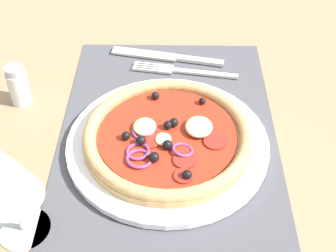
{
  "coord_description": "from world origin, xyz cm",
  "views": [
    {
      "loc": [
        -50.01,
        -0.78,
        48.86
      ],
      "look_at": [
        -0.86,
        0.0,
        2.42
      ],
      "focal_mm": 50.42,
      "sensor_mm": 36.0,
      "label": 1
    }
  ],
  "objects_px": {
    "plate": "(170,143)",
    "pizza": "(170,136)",
    "knife": "(166,57)",
    "pepper_shaker": "(18,85)",
    "fork": "(179,71)",
    "wine_glass": "(5,175)"
  },
  "relations": [
    {
      "from": "plate",
      "to": "pizza",
      "type": "bearing_deg",
      "value": 170.68
    },
    {
      "from": "pizza",
      "to": "knife",
      "type": "distance_m",
      "value": 0.22
    },
    {
      "from": "knife",
      "to": "pepper_shaker",
      "type": "bearing_deg",
      "value": 38.78
    },
    {
      "from": "knife",
      "to": "pepper_shaker",
      "type": "distance_m",
      "value": 0.26
    },
    {
      "from": "pizza",
      "to": "fork",
      "type": "height_order",
      "value": "pizza"
    },
    {
      "from": "plate",
      "to": "pepper_shaker",
      "type": "distance_m",
      "value": 0.26
    },
    {
      "from": "plate",
      "to": "wine_glass",
      "type": "xyz_separation_m",
      "value": [
        -0.14,
        0.18,
        0.09
      ]
    },
    {
      "from": "pizza",
      "to": "wine_glass",
      "type": "xyz_separation_m",
      "value": [
        -0.14,
        0.18,
        0.08
      ]
    },
    {
      "from": "fork",
      "to": "knife",
      "type": "xyz_separation_m",
      "value": [
        0.04,
        0.02,
        0.0
      ]
    },
    {
      "from": "pizza",
      "to": "fork",
      "type": "relative_size",
      "value": 1.33
    },
    {
      "from": "pepper_shaker",
      "to": "wine_glass",
      "type": "bearing_deg",
      "value": -165.89
    },
    {
      "from": "fork",
      "to": "knife",
      "type": "height_order",
      "value": "knife"
    },
    {
      "from": "pizza",
      "to": "knife",
      "type": "xyz_separation_m",
      "value": [
        0.22,
        0.01,
        -0.02
      ]
    },
    {
      "from": "fork",
      "to": "pepper_shaker",
      "type": "relative_size",
      "value": 2.69
    },
    {
      "from": "fork",
      "to": "knife",
      "type": "distance_m",
      "value": 0.05
    },
    {
      "from": "knife",
      "to": "wine_glass",
      "type": "xyz_separation_m",
      "value": [
        -0.36,
        0.17,
        0.09
      ]
    },
    {
      "from": "knife",
      "to": "fork",
      "type": "bearing_deg",
      "value": 131.01
    },
    {
      "from": "fork",
      "to": "wine_glass",
      "type": "distance_m",
      "value": 0.38
    },
    {
      "from": "plate",
      "to": "pepper_shaker",
      "type": "bearing_deg",
      "value": 67.17
    },
    {
      "from": "plate",
      "to": "fork",
      "type": "height_order",
      "value": "plate"
    },
    {
      "from": "fork",
      "to": "pizza",
      "type": "bearing_deg",
      "value": 94.6
    },
    {
      "from": "wine_glass",
      "to": "pepper_shaker",
      "type": "bearing_deg",
      "value": 14.11
    }
  ]
}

